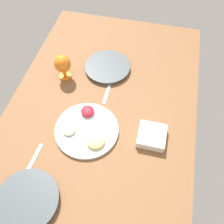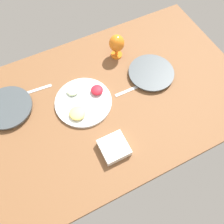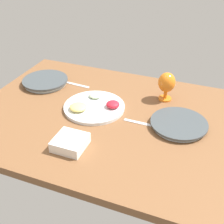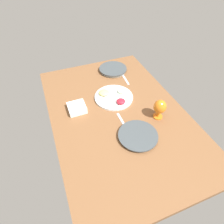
{
  "view_description": "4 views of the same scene",
  "coord_description": "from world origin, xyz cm",
  "px_view_note": "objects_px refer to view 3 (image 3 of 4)",
  "views": [
    {
      "loc": [
        -76.25,
        -23.28,
        110.76
      ],
      "look_at": [
        -6.55,
        -7.09,
        4.77
      ],
      "focal_mm": 38.9,
      "sensor_mm": 36.0,
      "label": 1
    },
    {
      "loc": [
        -33.42,
        -64.58,
        117.11
      ],
      "look_at": [
        -6.93,
        -11.48,
        4.77
      ],
      "focal_mm": 37.08,
      "sensor_mm": 36.0,
      "label": 2
    },
    {
      "loc": [
        39.79,
        -117.84,
        86.03
      ],
      "look_at": [
        -5.03,
        -2.85,
        4.77
      ],
      "focal_mm": 46.96,
      "sensor_mm": 36.0,
      "label": 3
    },
    {
      "loc": [
        99.77,
        -43.98,
        108.59
      ],
      "look_at": [
        2.15,
        -5.81,
        4.77
      ],
      "focal_mm": 30.74,
      "sensor_mm": 36.0,
      "label": 4
    }
  ],
  "objects_px": {
    "dinner_plate_left": "(45,81)",
    "square_bowl_white": "(70,142)",
    "dinner_plate_right": "(179,124)",
    "fruit_platter": "(94,106)",
    "hurricane_glass_orange": "(167,83)"
  },
  "relations": [
    {
      "from": "hurricane_glass_orange",
      "to": "square_bowl_white",
      "type": "distance_m",
      "value": 0.65
    },
    {
      "from": "dinner_plate_right",
      "to": "square_bowl_white",
      "type": "relative_size",
      "value": 2.03
    },
    {
      "from": "dinner_plate_right",
      "to": "square_bowl_white",
      "type": "distance_m",
      "value": 0.54
    },
    {
      "from": "hurricane_glass_orange",
      "to": "square_bowl_white",
      "type": "bearing_deg",
      "value": -118.14
    },
    {
      "from": "fruit_platter",
      "to": "hurricane_glass_orange",
      "type": "bearing_deg",
      "value": 35.15
    },
    {
      "from": "fruit_platter",
      "to": "hurricane_glass_orange",
      "type": "relative_size",
      "value": 2.01
    },
    {
      "from": "dinner_plate_right",
      "to": "fruit_platter",
      "type": "xyz_separation_m",
      "value": [
        -0.46,
        -0.0,
        0.0
      ]
    },
    {
      "from": "dinner_plate_right",
      "to": "square_bowl_white",
      "type": "bearing_deg",
      "value": -141.95
    },
    {
      "from": "hurricane_glass_orange",
      "to": "square_bowl_white",
      "type": "height_order",
      "value": "hurricane_glass_orange"
    },
    {
      "from": "dinner_plate_left",
      "to": "square_bowl_white",
      "type": "xyz_separation_m",
      "value": [
        0.43,
        -0.48,
        0.01
      ]
    },
    {
      "from": "dinner_plate_left",
      "to": "hurricane_glass_orange",
      "type": "bearing_deg",
      "value": 6.56
    },
    {
      "from": "hurricane_glass_orange",
      "to": "square_bowl_white",
      "type": "relative_size",
      "value": 1.19
    },
    {
      "from": "dinner_plate_left",
      "to": "fruit_platter",
      "type": "distance_m",
      "value": 0.43
    },
    {
      "from": "dinner_plate_right",
      "to": "fruit_platter",
      "type": "relative_size",
      "value": 0.85
    },
    {
      "from": "fruit_platter",
      "to": "dinner_plate_right",
      "type": "bearing_deg",
      "value": 0.27
    }
  ]
}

